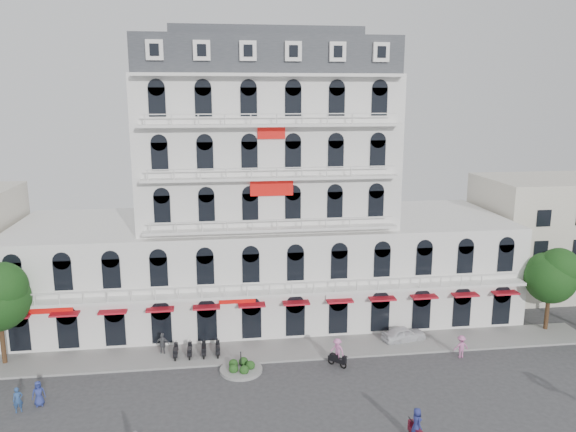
{
  "coord_description": "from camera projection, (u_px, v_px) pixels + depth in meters",
  "views": [
    {
      "loc": [
        -4.57,
        -32.84,
        20.37
      ],
      "look_at": [
        1.09,
        10.0,
        10.99
      ],
      "focal_mm": 35.0,
      "sensor_mm": 36.0,
      "label": 1
    }
  ],
  "objects": [
    {
      "name": "tree_east_inner",
      "position": [
        552.0,
        274.0,
        48.36
      ],
      "size": [
        4.4,
        4.37,
        7.57
      ],
      "color": "#382314",
      "rests_on": "ground"
    },
    {
      "name": "pedestrian_right",
      "position": [
        461.0,
        347.0,
        44.21
      ],
      "size": [
        1.21,
        0.72,
        1.84
      ],
      "primitive_type": "imported",
      "rotation": [
        0.0,
        0.0,
        3.18
      ],
      "color": "#BF659E",
      "rests_on": "ground"
    },
    {
      "name": "pedestrian_left",
      "position": [
        39.0,
        393.0,
        37.36
      ],
      "size": [
        0.97,
        0.77,
        1.75
      ],
      "primitive_type": "imported",
      "rotation": [
        0.0,
        0.0,
        0.28
      ],
      "color": "navy",
      "rests_on": "ground"
    },
    {
      "name": "rider_east",
      "position": [
        417.0,
        425.0,
        33.41
      ],
      "size": [
        0.67,
        1.7,
        2.2
      ],
      "rotation": [
        0.0,
        0.0,
        1.72
      ],
      "color": "maroon",
      "rests_on": "ground"
    },
    {
      "name": "sidewalk",
      "position": [
        276.0,
        350.0,
        45.43
      ],
      "size": [
        53.0,
        4.0,
        0.16
      ],
      "primitive_type": "cube",
      "color": "gray",
      "rests_on": "ground"
    },
    {
      "name": "ground",
      "position": [
        292.0,
        412.0,
        36.72
      ],
      "size": [
        120.0,
        120.0,
        0.0
      ],
      "primitive_type": "plane",
      "color": "#38383A",
      "rests_on": "ground"
    },
    {
      "name": "flank_building_east",
      "position": [
        549.0,
        235.0,
        58.66
      ],
      "size": [
        14.0,
        10.0,
        12.0
      ],
      "primitive_type": "cube",
      "color": "beige",
      "rests_on": "ground"
    },
    {
      "name": "main_building",
      "position": [
        265.0,
        209.0,
        52.04
      ],
      "size": [
        45.0,
        15.0,
        25.8
      ],
      "color": "silver",
      "rests_on": "ground"
    },
    {
      "name": "traffic_island",
      "position": [
        241.0,
        368.0,
        42.1
      ],
      "size": [
        3.2,
        3.2,
        1.6
      ],
      "color": "gray",
      "rests_on": "ground"
    },
    {
      "name": "pedestrian_mid",
      "position": [
        163.0,
        344.0,
        44.57
      ],
      "size": [
        1.19,
        0.77,
        1.89
      ],
      "primitive_type": "imported",
      "rotation": [
        0.0,
        0.0,
        2.84
      ],
      "color": "#4D4F54",
      "rests_on": "ground"
    },
    {
      "name": "pedestrian_far",
      "position": [
        18.0,
        400.0,
        36.61
      ],
      "size": [
        0.74,
        0.63,
        1.72
      ],
      "primitive_type": "imported",
      "rotation": [
        0.0,
        0.0,
        0.42
      ],
      "color": "navy",
      "rests_on": "ground"
    },
    {
      "name": "parked_car",
      "position": [
        404.0,
        334.0,
        47.18
      ],
      "size": [
        4.02,
        2.28,
        1.29
      ],
      "primitive_type": "imported",
      "rotation": [
        0.0,
        0.0,
        1.78
      ],
      "color": "white",
      "rests_on": "ground"
    },
    {
      "name": "parked_scooter_row",
      "position": [
        197.0,
        357.0,
        44.44
      ],
      "size": [
        4.4,
        1.8,
        1.1
      ],
      "primitive_type": null,
      "color": "black",
      "rests_on": "ground"
    },
    {
      "name": "rider_center",
      "position": [
        337.0,
        352.0,
        42.69
      ],
      "size": [
        1.3,
        1.32,
        2.28
      ],
      "rotation": [
        0.0,
        0.0,
        5.49
      ],
      "color": "black",
      "rests_on": "ground"
    }
  ]
}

